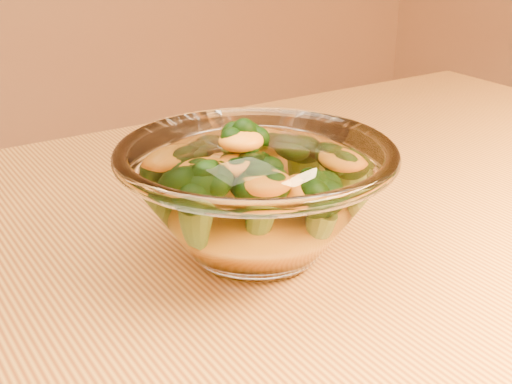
# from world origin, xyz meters

# --- Properties ---
(glass_bowl) EXTENTS (0.21, 0.21, 0.09)m
(glass_bowl) POSITION_xyz_m (0.01, 0.04, 0.80)
(glass_bowl) COLOR white
(glass_bowl) RESTS_ON table
(cheese_sauce) EXTENTS (0.10, 0.10, 0.03)m
(cheese_sauce) POSITION_xyz_m (0.01, 0.04, 0.78)
(cheese_sauce) COLOR orange
(cheese_sauce) RESTS_ON glass_bowl
(broccoli_heap) EXTENTS (0.15, 0.12, 0.08)m
(broccoli_heap) POSITION_xyz_m (0.01, 0.05, 0.81)
(broccoli_heap) COLOR black
(broccoli_heap) RESTS_ON cheese_sauce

